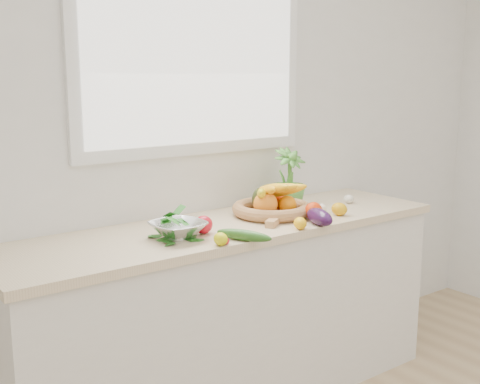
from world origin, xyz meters
TOP-DOWN VIEW (x-y plane):
  - back_wall at (0.00, 2.25)m, footprint 4.50×0.02m
  - counter_cabinet at (0.00, 1.95)m, footprint 2.20×0.58m
  - countertop at (0.00, 1.95)m, footprint 2.24×0.62m
  - window_frame at (0.00, 2.23)m, footprint 1.30×0.03m
  - window_pane at (0.00, 2.21)m, footprint 1.18×0.01m
  - orange_loose at (0.37, 1.77)m, footprint 0.11×0.11m
  - lemon_a at (-0.24, 1.67)m, footprint 0.05×0.07m
  - lemon_b at (0.20, 1.67)m, footprint 0.07×0.08m
  - lemon_c at (0.54, 1.76)m, footprint 0.09×0.10m
  - apple at (-0.20, 1.87)m, footprint 0.10×0.10m
  - ginger at (0.14, 1.79)m, footprint 0.11×0.09m
  - garlic_a at (0.79, 1.93)m, footprint 0.07×0.07m
  - garlic_b at (0.25, 1.91)m, footprint 0.05×0.05m
  - garlic_c at (0.51, 1.85)m, footprint 0.06×0.06m
  - eggplant at (0.32, 1.67)m, footprint 0.12×0.21m
  - cucumber at (-0.12, 1.67)m, footprint 0.16×0.26m
  - radish at (-0.21, 1.67)m, footprint 0.04×0.04m
  - potted_herb at (0.47, 2.06)m, footprint 0.19×0.19m
  - fruit_basket at (0.27, 1.96)m, footprint 0.41×0.41m
  - colander_with_spinach at (-0.33, 1.87)m, footprint 0.25×0.25m

SIDE VIEW (x-z plane):
  - counter_cabinet at x=0.00m, z-range 0.00..0.86m
  - countertop at x=0.00m, z-range 0.86..0.90m
  - radish at x=-0.21m, z-range 0.90..0.93m
  - ginger at x=0.14m, z-range 0.90..0.93m
  - garlic_b at x=0.25m, z-range 0.90..0.94m
  - garlic_a at x=0.79m, z-range 0.90..0.95m
  - garlic_c at x=0.51m, z-range 0.90..0.95m
  - cucumber at x=-0.12m, z-range 0.90..0.95m
  - lemon_a at x=-0.24m, z-range 0.90..0.95m
  - lemon_b at x=0.20m, z-range 0.90..0.96m
  - lemon_c at x=0.54m, z-range 0.90..0.97m
  - eggplant at x=0.32m, z-range 0.90..0.98m
  - apple at x=-0.20m, z-range 0.90..0.98m
  - orange_loose at x=0.37m, z-range 0.90..0.99m
  - fruit_basket at x=0.27m, z-range 0.86..1.05m
  - colander_with_spinach at x=-0.33m, z-range 0.90..1.02m
  - potted_herb at x=0.47m, z-range 0.89..1.21m
  - back_wall at x=0.00m, z-range 0.00..2.70m
  - window_frame at x=0.00m, z-range 1.20..2.30m
  - window_pane at x=0.00m, z-range 1.26..2.24m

